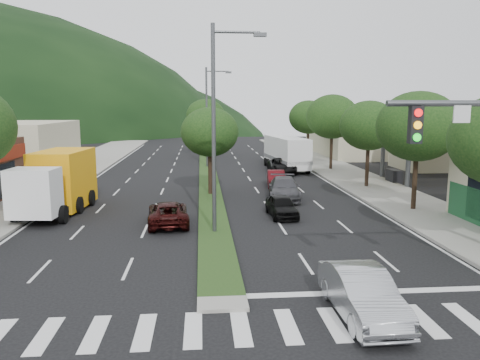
{
  "coord_description": "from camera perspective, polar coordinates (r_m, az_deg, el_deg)",
  "views": [
    {
      "loc": [
        -0.61,
        -14.39,
        6.24
      ],
      "look_at": [
        1.61,
        12.19,
        1.99
      ],
      "focal_mm": 35.0,
      "sensor_mm": 36.0,
      "label": 1
    }
  ],
  "objects": [
    {
      "name": "car_queue_c",
      "position": [
        36.54,
        4.42,
        0.18
      ],
      "size": [
        1.68,
        3.85,
        1.23
      ],
      "primitive_type": "imported",
      "rotation": [
        0.0,
        0.0,
        -0.1
      ],
      "color": "#550E13",
      "rests_on": "ground"
    },
    {
      "name": "bldg_right_far",
      "position": [
        61.86,
        14.26,
        5.41
      ],
      "size": [
        10.0,
        16.0,
        5.2
      ],
      "primitive_type": "cube",
      "color": "beige",
      "rests_on": "ground"
    },
    {
      "name": "motorhome",
      "position": [
        46.01,
        5.66,
        3.37
      ],
      "size": [
        3.47,
        8.61,
        3.22
      ],
      "rotation": [
        0.0,
        0.0,
        0.12
      ],
      "color": "white",
      "rests_on": "ground"
    },
    {
      "name": "streetlight_near",
      "position": [
        22.41,
        -2.71,
        7.38
      ],
      "size": [
        2.6,
        0.25,
        10.0
      ],
      "color": "#47494C",
      "rests_on": "ground"
    },
    {
      "name": "ground",
      "position": [
        15.69,
        -2.22,
        -14.36
      ],
      "size": [
        160.0,
        160.0,
        0.0
      ],
      "primitive_type": "plane",
      "color": "black",
      "rests_on": "ground"
    },
    {
      "name": "tree_r_d",
      "position": [
        46.16,
        11.17,
        7.58
      ],
      "size": [
        5.0,
        5.0,
        7.17
      ],
      "color": "black",
      "rests_on": "sidewalk_right"
    },
    {
      "name": "sidewalk_left",
      "position": [
        41.75,
        -21.98,
        -0.09
      ],
      "size": [
        6.0,
        90.0,
        0.15
      ],
      "primitive_type": "cube",
      "color": "gray",
      "rests_on": "ground"
    },
    {
      "name": "streetlight_mid",
      "position": [
        47.4,
        -3.83,
        8.25
      ],
      "size": [
        2.6,
        0.25,
        10.0
      ],
      "color": "#47494C",
      "rests_on": "ground"
    },
    {
      "name": "tree_r_e",
      "position": [
        55.85,
        8.34,
        7.58
      ],
      "size": [
        4.6,
        4.6,
        6.71
      ],
      "color": "black",
      "rests_on": "sidewalk_right"
    },
    {
      "name": "crosswalk",
      "position": [
        13.88,
        -1.83,
        -17.62
      ],
      "size": [
        19.0,
        2.2,
        0.01
      ],
      "primitive_type": "cube",
      "color": "silver",
      "rests_on": "ground"
    },
    {
      "name": "car_queue_a",
      "position": [
        26.63,
        5.09,
        -3.17
      ],
      "size": [
        1.61,
        3.65,
        1.22
      ],
      "primitive_type": "imported",
      "rotation": [
        0.0,
        0.0,
        0.05
      ],
      "color": "black",
      "rests_on": "ground"
    },
    {
      "name": "suv_maroon",
      "position": [
        25.1,
        -8.76,
        -3.99
      ],
      "size": [
        2.41,
        4.59,
        1.23
      ],
      "primitive_type": "imported",
      "rotation": [
        0.0,
        0.0,
        3.23
      ],
      "color": "black",
      "rests_on": "ground"
    },
    {
      "name": "gas_canopy",
      "position": [
        41.37,
        23.66,
        6.1
      ],
      "size": [
        12.2,
        8.2,
        5.25
      ],
      "color": "silver",
      "rests_on": "ground"
    },
    {
      "name": "sidewalk_right",
      "position": [
        41.97,
        13.48,
        0.36
      ],
      "size": [
        5.0,
        90.0,
        0.15
      ],
      "primitive_type": "cube",
      "color": "gray",
      "rests_on": "ground"
    },
    {
      "name": "box_truck",
      "position": [
        29.44,
        -21.27,
        -0.44
      ],
      "size": [
        3.37,
        7.47,
        3.58
      ],
      "rotation": [
        0.0,
        0.0,
        3.05
      ],
      "color": "white",
      "rests_on": "ground"
    },
    {
      "name": "median",
      "position": [
        42.84,
        -3.91,
        0.75
      ],
      "size": [
        1.6,
        56.0,
        0.12
      ],
      "primitive_type": "cube",
      "color": "#1D3D16",
      "rests_on": "ground"
    },
    {
      "name": "tree_r_c",
      "position": [
        36.66,
        15.44,
        6.4
      ],
      "size": [
        4.4,
        4.4,
        6.48
      ],
      "color": "black",
      "rests_on": "sidewalk_right"
    },
    {
      "name": "tree_med_near",
      "position": [
        32.45,
        -3.71,
        5.84
      ],
      "size": [
        4.0,
        4.0,
        6.02
      ],
      "color": "black",
      "rests_on": "median"
    },
    {
      "name": "bldg_left_far",
      "position": [
        51.91,
        -25.57,
        3.82
      ],
      "size": [
        9.0,
        14.0,
        4.6
      ],
      "primitive_type": "cube",
      "color": "beige",
      "rests_on": "ground"
    },
    {
      "name": "tree_med_far",
      "position": [
        58.4,
        -4.22,
        7.83
      ],
      "size": [
        4.8,
        4.8,
        6.94
      ],
      "color": "black",
      "rests_on": "median"
    },
    {
      "name": "tree_r_b",
      "position": [
        29.27,
        20.87,
        6.12
      ],
      "size": [
        4.8,
        4.8,
        6.94
      ],
      "color": "black",
      "rests_on": "sidewalk_right"
    },
    {
      "name": "sedan_silver",
      "position": [
        14.75,
        14.66,
        -13.22
      ],
      "size": [
        1.64,
        4.4,
        1.44
      ],
      "primitive_type": "imported",
      "rotation": [
        0.0,
        0.0,
        0.03
      ],
      "color": "#AFB1B7",
      "rests_on": "ground"
    },
    {
      "name": "car_queue_b",
      "position": [
        31.62,
        5.41,
        -1.03
      ],
      "size": [
        2.6,
        5.16,
        1.44
      ],
      "primitive_type": "imported",
      "rotation": [
        0.0,
        0.0,
        -0.12
      ],
      "color": "#434247",
      "rests_on": "ground"
    },
    {
      "name": "car_queue_d",
      "position": [
        43.56,
        5.12,
        1.73
      ],
      "size": [
        2.61,
        5.21,
        1.42
      ],
      "primitive_type": "imported",
      "rotation": [
        0.0,
        0.0,
        -0.05
      ],
      "color": "black",
      "rests_on": "ground"
    }
  ]
}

